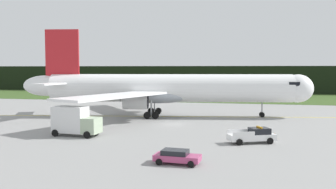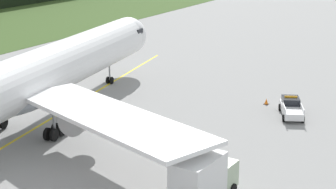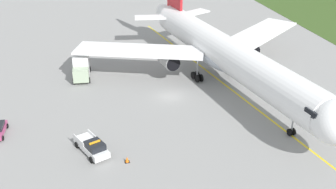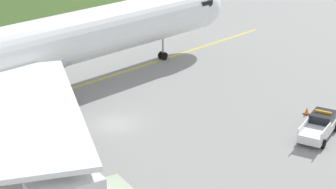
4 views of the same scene
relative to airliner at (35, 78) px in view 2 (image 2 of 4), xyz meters
The scene contains 6 objects.
ground 10.86m from the airliner, 71.61° to the right, with size 320.00×320.00×0.00m, color gray.
taxiway_centerline_main 5.10m from the airliner, ahead, with size 68.99×0.30×0.01m, color yellow.
airliner is the anchor object (origin of this frame).
ops_pickup_truck 26.57m from the airliner, 53.97° to the right, with size 5.79×3.94×1.94m.
catering_truck 22.81m from the airliner, 108.23° to the right, with size 6.35×3.08×3.94m.
apron_cone 25.67m from the airliner, 44.27° to the right, with size 0.55×0.55×0.69m.
Camera 2 is at (-42.94, -27.41, 18.74)m, focal length 59.53 mm.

